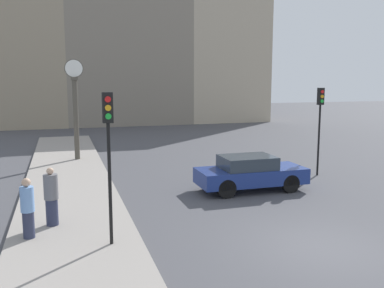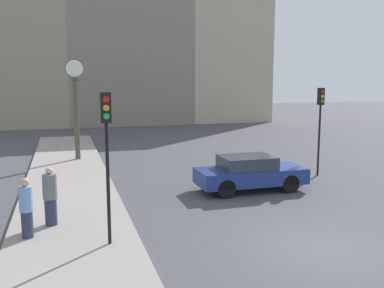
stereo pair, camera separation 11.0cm
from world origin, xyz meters
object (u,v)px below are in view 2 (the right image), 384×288
at_px(sedan_car, 250,173).
at_px(pedestrian_blue_stripe, 26,208).
at_px(traffic_light_far, 320,113).
at_px(street_clock, 76,108).
at_px(pedestrian_grey_jacket, 50,197).
at_px(traffic_light_near, 107,137).

relative_size(sedan_car, pedestrian_blue_stripe, 2.60).
xyz_separation_m(sedan_car, pedestrian_blue_stripe, (-8.01, -3.25, 0.25)).
bearing_deg(traffic_light_far, pedestrian_blue_stripe, -158.30).
xyz_separation_m(street_clock, pedestrian_grey_jacket, (-1.13, -10.49, -1.88)).
height_order(traffic_light_far, pedestrian_blue_stripe, traffic_light_far).
bearing_deg(pedestrian_grey_jacket, pedestrian_blue_stripe, -123.60).
height_order(sedan_car, street_clock, street_clock).
bearing_deg(pedestrian_grey_jacket, street_clock, 83.88).
distance_m(pedestrian_blue_stripe, pedestrian_grey_jacket, 1.06).
distance_m(street_clock, pedestrian_blue_stripe, 11.66).
xyz_separation_m(traffic_light_far, street_clock, (-10.41, 6.55, 0.03)).
xyz_separation_m(traffic_light_near, pedestrian_blue_stripe, (-2.08, 1.08, -1.98)).
bearing_deg(traffic_light_far, street_clock, 147.81).
height_order(traffic_light_near, street_clock, street_clock).
bearing_deg(pedestrian_blue_stripe, street_clock, 81.43).
distance_m(sedan_car, traffic_light_near, 7.68).
height_order(traffic_light_near, pedestrian_blue_stripe, traffic_light_near).
height_order(traffic_light_near, pedestrian_grey_jacket, traffic_light_near).
bearing_deg(traffic_light_far, pedestrian_grey_jacket, -161.15).
relative_size(traffic_light_near, pedestrian_blue_stripe, 2.38).
bearing_deg(traffic_light_near, pedestrian_grey_jacket, 127.16).
distance_m(traffic_light_far, street_clock, 12.30).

